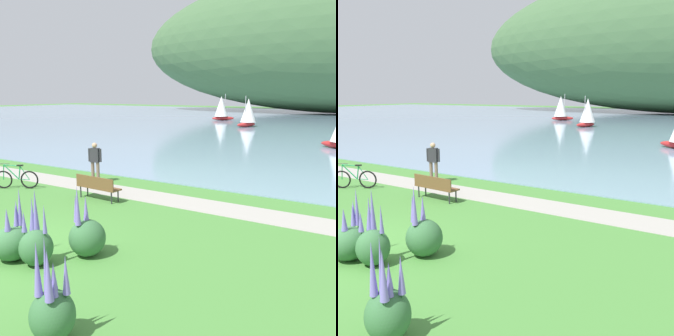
% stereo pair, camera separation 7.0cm
% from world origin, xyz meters
% --- Properties ---
extents(ground_plane, '(200.00, 200.00, 0.00)m').
position_xyz_m(ground_plane, '(0.00, 0.00, 0.00)').
color(ground_plane, '#478438').
extents(shoreline_path, '(60.00, 1.50, 0.01)m').
position_xyz_m(shoreline_path, '(0.00, 6.01, 0.01)').
color(shoreline_path, '#A39E93').
rests_on(shoreline_path, ground).
extents(park_bench_near_camera, '(1.82, 0.56, 0.88)m').
position_xyz_m(park_bench_near_camera, '(-1.29, 4.61, 0.52)').
color(park_bench_near_camera, brown).
rests_on(park_bench_near_camera, ground).
extents(bicycle_leaning_near_bench, '(1.55, 0.97, 1.01)m').
position_xyz_m(bicycle_leaning_near_bench, '(-5.22, 4.17, 0.40)').
color(bicycle_leaning_near_bench, black).
rests_on(bicycle_leaning_near_bench, ground).
extents(person_at_shoreline, '(0.59, 0.32, 1.71)m').
position_xyz_m(person_at_shoreline, '(-3.31, 6.69, 0.98)').
color(person_at_shoreline, '#72604C').
rests_on(person_at_shoreline, ground).
extents(echium_bush_closest_to_camera, '(0.74, 0.74, 1.71)m').
position_xyz_m(echium_bush_closest_to_camera, '(1.31, -0.19, 0.48)').
color(echium_bush_closest_to_camera, '#386B3D').
rests_on(echium_bush_closest_to_camera, ground).
extents(echium_bush_beside_closest, '(0.71, 0.71, 1.72)m').
position_xyz_m(echium_bush_beside_closest, '(3.76, -1.88, 0.50)').
color(echium_bush_beside_closest, '#386B3D').
rests_on(echium_bush_beside_closest, ground).
extents(echium_bush_mid_cluster, '(0.87, 0.87, 1.63)m').
position_xyz_m(echium_bush_mid_cluster, '(0.62, -0.30, 0.43)').
color(echium_bush_mid_cluster, '#386B3D').
rests_on(echium_bush_mid_cluster, ground).
extents(echium_bush_far_cluster, '(0.86, 0.86, 1.74)m').
position_xyz_m(echium_bush_far_cluster, '(1.90, 0.79, 0.48)').
color(echium_bush_far_cluster, '#386B3D').
rests_on(echium_bush_far_cluster, ground).
extents(sailboat_toward_hillside, '(2.97, 2.73, 3.60)m').
position_xyz_m(sailboat_toward_hillside, '(-15.26, 44.72, 1.73)').
color(sailboat_toward_hillside, '#B22323').
rests_on(sailboat_toward_hillside, bay_water).
extents(sailboat_far_off, '(2.18, 3.02, 3.42)m').
position_xyz_m(sailboat_far_off, '(-8.23, 36.60, 1.65)').
color(sailboat_far_off, '#B22323').
rests_on(sailboat_far_off, bay_water).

